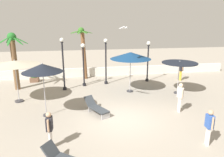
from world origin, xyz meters
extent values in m
plane|color=#9E9384|center=(0.00, 0.00, 0.00)|extent=(56.00, 56.00, 0.00)
cube|color=silver|center=(0.00, 9.47, 0.41)|extent=(25.20, 0.30, 0.82)
cylinder|color=#333338|center=(1.55, 4.44, 0.04)|extent=(0.48, 0.48, 0.08)
cylinder|color=#A5A5AD|center=(1.55, 4.44, 1.28)|extent=(0.05, 0.05, 2.55)
cone|color=navy|center=(1.55, 4.44, 2.75)|extent=(2.97, 2.97, 0.49)
sphere|color=#99999E|center=(1.55, 4.44, 2.99)|extent=(0.08, 0.08, 0.08)
cylinder|color=#333338|center=(4.90, 3.48, 0.04)|extent=(0.48, 0.48, 0.08)
cylinder|color=#A5A5AD|center=(4.90, 3.48, 1.15)|extent=(0.05, 0.05, 2.30)
cylinder|color=black|center=(4.90, 3.48, 2.28)|extent=(2.49, 2.49, 0.06)
sphere|color=#99999E|center=(4.90, 3.48, 2.39)|extent=(0.08, 0.08, 0.08)
cylinder|color=#333338|center=(-6.17, 3.67, 0.04)|extent=(0.55, 0.55, 0.08)
cylinder|color=#A5A5AD|center=(-6.17, 3.67, 1.27)|extent=(0.05, 0.05, 2.54)
cone|color=#B7AD93|center=(-6.17, 3.67, 2.62)|extent=(3.04, 3.04, 0.26)
sphere|color=#99999E|center=(-6.17, 3.67, 2.77)|extent=(0.08, 0.08, 0.08)
cylinder|color=#333338|center=(-4.12, 1.13, 0.04)|extent=(0.37, 0.37, 0.08)
cylinder|color=#A5A5AD|center=(-4.12, 1.13, 1.30)|extent=(0.05, 0.05, 2.60)
cone|color=black|center=(-4.12, 1.13, 2.77)|extent=(2.17, 2.17, 0.44)
sphere|color=#99999E|center=(-4.12, 1.13, 3.00)|extent=(0.08, 0.08, 0.08)
cylinder|color=brown|center=(-6.94, 6.46, 2.01)|extent=(0.41, 0.40, 4.03)
sphere|color=#226925|center=(-6.93, 6.46, 4.03)|extent=(0.63, 0.63, 0.63)
ellipsoid|color=#226925|center=(-6.31, 6.38, 3.78)|extent=(1.15, 0.35, 0.63)
ellipsoid|color=#226925|center=(-6.52, 6.93, 3.78)|extent=(0.89, 0.98, 0.63)
ellipsoid|color=#226925|center=(-7.04, 7.08, 3.78)|extent=(0.41, 1.15, 0.63)
ellipsoid|color=#226925|center=(-7.30, 6.96, 3.78)|extent=(0.83, 1.03, 0.63)
ellipsoid|color=#226925|center=(-7.54, 6.54, 3.78)|extent=(1.15, 0.34, 0.63)
ellipsoid|color=#226925|center=(-7.41, 6.08, 3.78)|extent=(1.01, 0.86, 0.63)
ellipsoid|color=#226925|center=(-6.94, 5.84, 3.78)|extent=(0.23, 1.13, 0.63)
ellipsoid|color=#226925|center=(-6.45, 6.07, 3.78)|extent=(1.00, 0.87, 0.63)
cylinder|color=brown|center=(-1.63, 8.76, 2.17)|extent=(0.52, 0.34, 4.36)
sphere|color=#356D24|center=(-1.81, 8.76, 4.35)|extent=(0.54, 0.54, 0.54)
ellipsoid|color=#356D24|center=(-1.30, 8.67, 4.22)|extent=(1.04, 0.38, 0.32)
ellipsoid|color=#356D24|center=(-1.49, 9.17, 4.22)|extent=(0.80, 0.92, 0.32)
ellipsoid|color=#356D24|center=(-2.00, 9.25, 4.22)|extent=(0.56, 1.03, 0.32)
ellipsoid|color=#356D24|center=(-2.29, 8.97, 4.22)|extent=(1.02, 0.60, 0.32)
ellipsoid|color=#356D24|center=(-2.28, 8.52, 4.22)|extent=(1.00, 0.65, 0.32)
ellipsoid|color=#356D24|center=(-1.98, 8.26, 4.22)|extent=(0.51, 1.04, 0.32)
ellipsoid|color=#356D24|center=(-1.57, 8.30, 4.22)|extent=(0.66, 1.00, 0.32)
cylinder|color=black|center=(0.07, 6.77, 0.10)|extent=(0.28, 0.28, 0.20)
cylinder|color=black|center=(0.07, 6.77, 1.72)|extent=(0.12, 0.12, 3.44)
cylinder|color=black|center=(0.07, 6.77, 3.44)|extent=(0.22, 0.22, 0.06)
sphere|color=white|center=(0.07, 6.77, 3.61)|extent=(0.33, 0.33, 0.33)
cylinder|color=black|center=(-1.78, 6.51, 0.10)|extent=(0.28, 0.28, 0.20)
cylinder|color=black|center=(-1.78, 6.51, 1.56)|extent=(0.12, 0.12, 3.12)
cylinder|color=black|center=(-1.78, 6.51, 3.12)|extent=(0.22, 0.22, 0.06)
sphere|color=white|center=(-1.78, 6.51, 3.29)|extent=(0.34, 0.34, 0.34)
cylinder|color=black|center=(3.75, 6.98, 0.10)|extent=(0.28, 0.28, 0.20)
cylinder|color=black|center=(3.75, 6.98, 1.57)|extent=(0.12, 0.12, 3.15)
cylinder|color=black|center=(3.75, 6.98, 3.15)|extent=(0.22, 0.22, 0.06)
sphere|color=white|center=(3.75, 6.98, 3.32)|extent=(0.34, 0.34, 0.34)
cylinder|color=black|center=(-3.31, 5.70, 0.10)|extent=(0.28, 0.28, 0.20)
cylinder|color=black|center=(-3.31, 5.70, 1.83)|extent=(0.12, 0.12, 3.66)
cylinder|color=black|center=(-3.31, 5.70, 3.66)|extent=(0.22, 0.22, 0.06)
sphere|color=white|center=(-3.31, 5.70, 3.82)|extent=(0.31, 0.31, 0.31)
cube|color=#33383D|center=(-3.41, -3.18, 0.56)|extent=(0.72, 0.73, 0.54)
cube|color=#B7B7BC|center=(-0.88, 0.18, 0.17)|extent=(0.50, 0.30, 0.35)
cube|color=#B7B7BC|center=(-1.50, 1.32, 0.17)|extent=(0.50, 0.30, 0.35)
cube|color=#33383D|center=(-1.19, 0.75, 0.35)|extent=(1.16, 1.49, 0.08)
cube|color=#33383D|center=(-1.64, 1.56, 0.58)|extent=(0.73, 0.72, 0.51)
cylinder|color=silver|center=(-3.53, -2.20, 0.41)|extent=(0.12, 0.12, 0.82)
cylinder|color=silver|center=(-3.52, -2.04, 0.41)|extent=(0.12, 0.12, 0.82)
cube|color=#26262D|center=(-3.53, -2.12, 1.11)|extent=(0.26, 0.38, 0.58)
sphere|color=tan|center=(-3.53, -2.12, 1.51)|extent=(0.22, 0.22, 0.22)
cylinder|color=tan|center=(-3.54, -2.36, 1.14)|extent=(0.08, 0.08, 0.52)
cylinder|color=tan|center=(-3.51, -1.88, 1.14)|extent=(0.08, 0.08, 0.52)
cylinder|color=silver|center=(3.51, 0.34, 0.44)|extent=(0.12, 0.12, 0.88)
cylinder|color=silver|center=(3.51, 0.50, 0.44)|extent=(0.12, 0.12, 0.88)
cube|color=silver|center=(3.51, 0.42, 1.20)|extent=(0.26, 0.37, 0.63)
sphere|color=beige|center=(3.51, 0.42, 1.63)|extent=(0.24, 0.24, 0.24)
cylinder|color=beige|center=(3.50, 0.18, 1.23)|extent=(0.08, 0.08, 0.56)
cylinder|color=beige|center=(3.52, 0.66, 1.23)|extent=(0.08, 0.08, 0.56)
cylinder|color=silver|center=(3.11, -2.94, 0.41)|extent=(0.12, 0.12, 0.82)
cylinder|color=silver|center=(3.09, -3.10, 0.41)|extent=(0.12, 0.12, 0.82)
cube|color=#3359B2|center=(3.10, -3.02, 1.11)|extent=(0.28, 0.38, 0.58)
sphere|color=tan|center=(3.10, -3.02, 1.52)|extent=(0.22, 0.22, 0.22)
cylinder|color=tan|center=(3.13, -2.78, 1.14)|extent=(0.08, 0.08, 0.52)
cylinder|color=tan|center=(3.08, -3.26, 1.14)|extent=(0.08, 0.08, 0.52)
cylinder|color=gold|center=(6.77, 6.65, 0.44)|extent=(0.12, 0.12, 0.89)
cylinder|color=gold|center=(6.76, 6.81, 0.44)|extent=(0.12, 0.12, 0.89)
cube|color=#26262D|center=(6.77, 6.73, 1.20)|extent=(0.26, 0.37, 0.63)
sphere|color=#936B4C|center=(6.77, 6.73, 1.64)|extent=(0.24, 0.24, 0.24)
cylinder|color=#936B4C|center=(6.78, 6.49, 1.23)|extent=(0.08, 0.08, 0.57)
cylinder|color=#936B4C|center=(6.75, 6.97, 1.23)|extent=(0.08, 0.08, 0.57)
ellipsoid|color=white|center=(0.67, 2.78, 4.76)|extent=(0.32, 0.31, 0.12)
sphere|color=white|center=(0.80, 2.66, 4.79)|extent=(0.10, 0.10, 0.10)
cube|color=silver|center=(0.86, 2.97, 4.78)|extent=(0.46, 0.48, 0.14)
cube|color=silver|center=(0.49, 2.58, 4.78)|extent=(0.46, 0.48, 0.13)
cube|color=brown|center=(-6.01, 8.45, 0.20)|extent=(0.70, 0.70, 0.40)
sphere|color=#2D6B33|center=(-6.01, 8.45, 0.55)|extent=(0.60, 0.60, 0.60)
camera|label=1|loc=(-2.30, -10.38, 5.23)|focal=34.20mm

